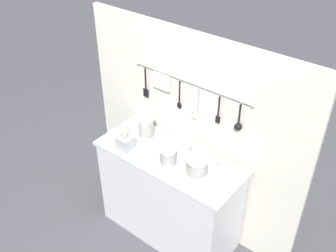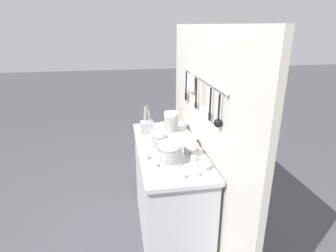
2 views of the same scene
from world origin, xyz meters
The scene contains 18 objects.
ground_plane centered at (0.00, 0.00, 0.00)m, with size 20.00×20.00×0.00m, color #424247.
counter centered at (0.00, 0.00, 0.43)m, with size 1.19×0.49×0.86m.
back_wall centered at (0.00, 0.28, 0.89)m, with size 1.99×0.11×1.78m.
bowl_stack_wide_centre centered at (-0.30, 0.08, 0.96)m, with size 0.12×0.12×0.19m.
bowl_stack_back_corner centered at (0.29, -0.04, 0.94)m, with size 0.16×0.16×0.16m.
bowl_stack_tall_left centered at (0.05, -0.08, 0.94)m, with size 0.13×0.13×0.15m.
bowl_stack_short_front centered at (0.18, 0.13, 0.91)m, with size 0.11×0.11×0.09m.
plate_stack centered at (-0.01, 0.12, 0.90)m, with size 0.22×0.22×0.07m.
steel_mixing_bowl centered at (0.38, 0.17, 0.88)m, with size 0.11×0.11×0.03m.
cutlery_caddy centered at (-0.33, -0.14, 0.92)m, with size 0.11×0.11×0.26m.
cup_mid_row centered at (0.19, -0.21, 0.88)m, with size 0.04×0.04×0.04m.
cup_edge_far centered at (0.49, 0.09, 0.88)m, with size 0.04×0.04×0.04m.
cup_centre centered at (-0.48, 0.03, 0.88)m, with size 0.04×0.04×0.04m.
cup_by_caddy centered at (0.33, -0.16, 0.88)m, with size 0.04×0.04×0.04m.
cup_front_left centered at (-0.43, 0.15, 0.88)m, with size 0.04×0.04×0.04m.
cup_beside_plates centered at (-0.11, -0.05, 0.88)m, with size 0.04×0.04×0.04m.
cup_back_right centered at (0.50, -0.01, 0.88)m, with size 0.04×0.04×0.04m.
cup_edge_near centered at (0.28, 0.13, 0.88)m, with size 0.04×0.04×0.04m.
Camera 1 is at (1.44, -1.84, 2.80)m, focal length 42.00 mm.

